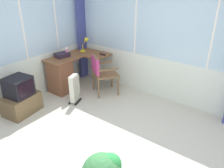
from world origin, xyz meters
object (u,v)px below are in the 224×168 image
desk (62,74)px  wooden_armchair (100,70)px  paper_tray (62,55)px  tv_on_stand (21,97)px  spray_bottle (67,51)px  space_heater (75,88)px  tv_remote (103,54)px  desk_lamp (86,42)px

desk → wooden_armchair: bearing=-62.2°
paper_tray → wooden_armchair: 0.93m
tv_on_stand → spray_bottle: bearing=6.4°
tv_on_stand → space_heater: size_ratio=1.22×
desk → tv_remote: (0.78, -0.53, 0.35)m
tv_on_stand → wooden_armchair: bearing=-24.6°
spray_bottle → tv_on_stand: bearing=-173.6°
desk_lamp → paper_tray: size_ratio=1.13×
tv_remote → tv_on_stand: size_ratio=0.21×
tv_remote → spray_bottle: bearing=132.8°
paper_tray → space_heater: (-0.33, -0.68, -0.49)m
paper_tray → tv_on_stand: 1.33m
desk_lamp → tv_remote: bearing=-91.3°
desk → paper_tray: paper_tray is taller
tv_remote → space_heater: size_ratio=0.25×
desk_lamp → paper_tray: desk_lamp is taller
paper_tray → wooden_armchair: wooden_armchair is taller
space_heater → wooden_armchair: bearing=-16.9°
spray_bottle → desk_lamp: bearing=-11.1°
paper_tray → space_heater: paper_tray is taller
spray_bottle → paper_tray: spray_bottle is taller
paper_tray → wooden_armchair: bearing=-72.8°
desk → space_heater: size_ratio=2.18×
desk_lamp → tv_remote: 0.54m
tv_remote → wooden_armchair: 0.48m
desk → tv_on_stand: (-1.10, -0.08, -0.09)m
spray_bottle → space_heater: spray_bottle is taller
wooden_armchair → tv_remote: bearing=31.7°
tv_remote → space_heater: tv_remote is taller
desk → spray_bottle: 0.52m
spray_bottle → wooden_armchair: (0.14, -0.84, -0.29)m
spray_bottle → paper_tray: size_ratio=0.72×
tv_remote → wooden_armchair: size_ratio=0.17×
tv_remote → paper_tray: (-0.64, 0.63, 0.03)m
paper_tray → wooden_armchair: (0.27, -0.86, -0.23)m
desk → desk_lamp: 0.96m
space_heater → tv_on_stand: bearing=150.8°
space_heater → spray_bottle: bearing=55.1°
desk → paper_tray: 0.42m
tv_on_stand → space_heater: 1.03m
desk_lamp → spray_bottle: bearing=168.9°
desk → spray_bottle: bearing=16.7°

